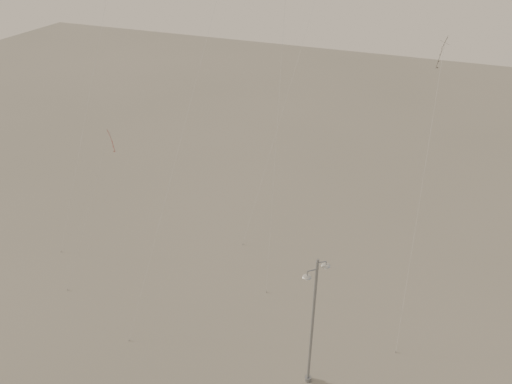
% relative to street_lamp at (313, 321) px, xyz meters
% --- Properties ---
extents(ground, '(160.00, 160.00, 0.00)m').
position_rel_street_lamp_xyz_m(ground, '(-8.96, 0.88, -5.30)').
color(ground, gray).
rests_on(ground, ground).
extents(street_lamp, '(1.38, 1.20, 9.95)m').
position_rel_street_lamp_xyz_m(street_lamp, '(0.00, 0.00, 0.00)').
color(street_lamp, gray).
rests_on(street_lamp, ground).
extents(kite_1, '(1.46, 16.44, 23.90)m').
position_rel_street_lamp_xyz_m(kite_1, '(-11.83, 10.94, 12.78)').
color(kite_1, '#2C2724').
rests_on(kite_1, ground).
extents(kite_3, '(4.78, 2.80, 13.65)m').
position_rel_street_lamp_xyz_m(kite_3, '(-16.79, 3.20, 5.05)').
color(kite_3, maroon).
rests_on(kite_3, ground).
extents(kite_4, '(1.03, 6.13, 20.16)m').
position_rel_street_lamp_xyz_m(kite_4, '(4.37, 9.00, 10.39)').
color(kite_4, '#2C2724').
rests_on(kite_4, ground).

